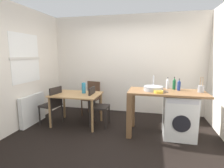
# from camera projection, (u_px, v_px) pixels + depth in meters

# --- Properties ---
(ground_plane) EXTENTS (5.46, 5.46, 0.00)m
(ground_plane) POSITION_uv_depth(u_px,v_px,m) (113.00, 138.00, 3.46)
(ground_plane) COLOR black
(wall_back) EXTENTS (4.60, 0.10, 2.70)m
(wall_back) POSITION_uv_depth(u_px,v_px,m) (126.00, 65.00, 4.91)
(wall_back) COLOR silver
(wall_back) RESTS_ON ground_plane
(wall_window_side) EXTENTS (0.12, 3.80, 2.70)m
(wall_window_side) POSITION_uv_depth(u_px,v_px,m) (14.00, 68.00, 3.71)
(wall_window_side) COLOR silver
(wall_window_side) RESTS_ON ground_plane
(radiator) EXTENTS (0.10, 0.80, 0.70)m
(radiator) POSITION_uv_depth(u_px,v_px,m) (33.00, 109.00, 4.13)
(radiator) COLOR white
(radiator) RESTS_ON ground_plane
(dining_table) EXTENTS (1.10, 0.76, 0.74)m
(dining_table) POSITION_uv_depth(u_px,v_px,m) (76.00, 98.00, 4.05)
(dining_table) COLOR tan
(dining_table) RESTS_ON ground_plane
(chair_person_seat) EXTENTS (0.47, 0.47, 0.90)m
(chair_person_seat) POSITION_uv_depth(u_px,v_px,m) (53.00, 103.00, 4.08)
(chair_person_seat) COLOR black
(chair_person_seat) RESTS_ON ground_plane
(chair_opposite) EXTENTS (0.41, 0.41, 0.90)m
(chair_opposite) POSITION_uv_depth(u_px,v_px,m) (97.00, 104.00, 4.01)
(chair_opposite) COLOR black
(chair_opposite) RESTS_ON ground_plane
(chair_spare_by_wall) EXTENTS (0.46, 0.46, 0.90)m
(chair_spare_by_wall) POSITION_uv_depth(u_px,v_px,m) (92.00, 96.00, 4.79)
(chair_spare_by_wall) COLOR #4C3323
(chair_spare_by_wall) RESTS_ON ground_plane
(kitchen_counter) EXTENTS (1.50, 0.68, 0.92)m
(kitchen_counter) POSITION_uv_depth(u_px,v_px,m) (155.00, 98.00, 3.52)
(kitchen_counter) COLOR brown
(kitchen_counter) RESTS_ON ground_plane
(washing_machine) EXTENTS (0.60, 0.61, 0.86)m
(washing_machine) POSITION_uv_depth(u_px,v_px,m) (179.00, 116.00, 3.47)
(washing_machine) COLOR silver
(washing_machine) RESTS_ON ground_plane
(sink_basin) EXTENTS (0.38, 0.38, 0.09)m
(sink_basin) POSITION_uv_depth(u_px,v_px,m) (153.00, 88.00, 3.50)
(sink_basin) COLOR #9EA0A5
(sink_basin) RESTS_ON kitchen_counter
(tap) EXTENTS (0.02, 0.02, 0.28)m
(tap) POSITION_uv_depth(u_px,v_px,m) (153.00, 82.00, 3.65)
(tap) COLOR #B2B2B7
(tap) RESTS_ON kitchen_counter
(bottle_tall_green) EXTENTS (0.06, 0.06, 0.24)m
(bottle_tall_green) POSITION_uv_depth(u_px,v_px,m) (167.00, 84.00, 3.69)
(bottle_tall_green) COLOR silver
(bottle_tall_green) RESTS_ON kitchen_counter
(bottle_squat_brown) EXTENTS (0.06, 0.06, 0.26)m
(bottle_squat_brown) POSITION_uv_depth(u_px,v_px,m) (174.00, 84.00, 3.61)
(bottle_squat_brown) COLOR #19592D
(bottle_squat_brown) RESTS_ON kitchen_counter
(bottle_clear_small) EXTENTS (0.06, 0.06, 0.24)m
(bottle_clear_small) POSITION_uv_depth(u_px,v_px,m) (179.00, 85.00, 3.51)
(bottle_clear_small) COLOR navy
(bottle_clear_small) RESTS_ON kitchen_counter
(mixing_bowl) EXTENTS (0.17, 0.17, 0.05)m
(mixing_bowl) POSITION_uv_depth(u_px,v_px,m) (158.00, 92.00, 3.29)
(mixing_bowl) COLOR gold
(mixing_bowl) RESTS_ON kitchen_counter
(utensil_crock) EXTENTS (0.11, 0.11, 0.30)m
(utensil_crock) POSITION_uv_depth(u_px,v_px,m) (201.00, 89.00, 3.34)
(utensil_crock) COLOR gray
(utensil_crock) RESTS_ON kitchen_counter
(vase) EXTENTS (0.09, 0.09, 0.25)m
(vase) POSITION_uv_depth(u_px,v_px,m) (84.00, 88.00, 4.07)
(vase) COLOR teal
(vase) RESTS_ON dining_table
(scissors) EXTENTS (0.15, 0.06, 0.01)m
(scissors) POSITION_uv_depth(u_px,v_px,m) (164.00, 92.00, 3.36)
(scissors) COLOR #B2B2B7
(scissors) RESTS_ON kitchen_counter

